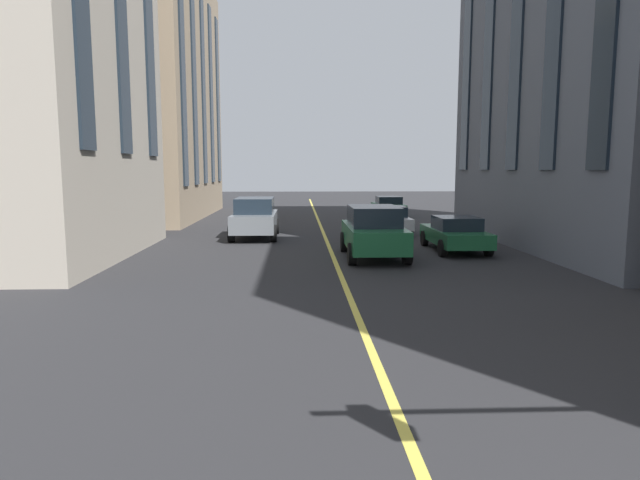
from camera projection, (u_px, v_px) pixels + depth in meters
lane_centre_line at (335, 260)px, 19.47m from camera, size 80.00×0.16×0.01m
car_white_mid at (388, 219)px, 27.68m from camera, size 4.40×1.95×1.37m
car_green_oncoming at (388, 206)px, 37.54m from camera, size 4.40×1.95×1.37m
car_grey_parked_a at (255, 217)px, 25.75m from camera, size 4.70×2.14×1.88m
car_green_trailing at (373, 231)px, 19.95m from camera, size 4.70×2.14×1.88m
car_green_parked_b at (455, 233)px, 21.62m from camera, size 4.40×1.95×1.37m
building_left_near at (116, 94)px, 35.91m from camera, size 16.51×11.37×16.24m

